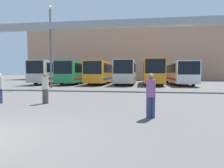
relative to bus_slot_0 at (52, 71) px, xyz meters
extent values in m
cube|color=tan|center=(9.24, 21.79, 4.05)|extent=(45.54, 12.00, 11.84)
cube|color=gray|center=(9.24, -8.15, 4.66)|extent=(26.01, 0.80, 0.70)
cube|color=beige|center=(0.00, 0.01, -0.07)|extent=(2.50, 10.10, 2.90)
cube|color=black|center=(0.00, -5.02, 0.47)|extent=(2.30, 0.06, 1.62)
cube|color=black|center=(0.00, 0.01, 0.47)|extent=(2.53, 8.58, 1.22)
cube|color=black|center=(0.00, 0.01, -1.00)|extent=(2.53, 9.59, 0.24)
cylinder|color=black|center=(-1.09, -2.82, -1.39)|extent=(0.28, 0.96, 0.96)
cylinder|color=black|center=(1.09, -2.82, -1.39)|extent=(0.28, 0.96, 0.96)
cylinder|color=black|center=(-1.09, 2.84, -1.39)|extent=(0.28, 0.96, 0.96)
cylinder|color=black|center=(1.09, 2.84, -1.39)|extent=(0.28, 0.96, 0.96)
cube|color=#268C4C|center=(3.69, 0.41, -0.12)|extent=(2.57, 10.90, 2.81)
cube|color=black|center=(3.69, -5.02, 0.40)|extent=(2.36, 0.06, 1.57)
cube|color=black|center=(3.69, 0.41, 0.40)|extent=(2.60, 9.26, 1.18)
cube|color=red|center=(3.69, 0.41, -1.01)|extent=(2.60, 10.35, 0.24)
cylinder|color=black|center=(2.57, -2.64, -1.42)|extent=(0.28, 0.91, 0.91)
cylinder|color=black|center=(4.82, -2.64, -1.42)|extent=(0.28, 0.91, 0.91)
cylinder|color=black|center=(2.57, 3.46, -1.42)|extent=(0.28, 0.91, 0.91)
cylinder|color=black|center=(4.82, 3.46, -1.42)|extent=(0.28, 0.91, 0.91)
cube|color=orange|center=(7.39, 1.13, -0.13)|extent=(2.50, 12.33, 2.78)
cube|color=black|center=(7.39, -5.02, 0.38)|extent=(2.30, 0.06, 1.56)
cube|color=black|center=(7.39, 1.13, 0.38)|extent=(2.53, 10.48, 1.17)
cube|color=#1966B2|center=(7.39, 1.13, -1.02)|extent=(2.53, 11.71, 0.24)
cylinder|color=black|center=(6.30, -2.33, -1.39)|extent=(0.28, 0.96, 0.96)
cylinder|color=black|center=(8.48, -2.33, -1.39)|extent=(0.28, 0.96, 0.96)
cylinder|color=black|center=(6.30, 4.58, -1.39)|extent=(0.28, 0.96, 0.96)
cylinder|color=black|center=(8.48, 4.58, -1.39)|extent=(0.28, 0.96, 0.96)
cube|color=beige|center=(11.08, 0.10, -0.07)|extent=(2.47, 10.27, 2.90)
cube|color=black|center=(11.08, -5.02, 0.47)|extent=(2.28, 0.06, 1.62)
cube|color=black|center=(11.08, 0.10, 0.47)|extent=(2.50, 8.73, 1.22)
cube|color=#268C4C|center=(11.08, 0.10, -1.00)|extent=(2.50, 9.76, 0.24)
cylinder|color=black|center=(10.01, -2.78, -1.39)|extent=(0.28, 0.97, 0.97)
cylinder|color=black|center=(12.16, -2.78, -1.39)|extent=(0.28, 0.97, 0.97)
cylinder|color=black|center=(10.01, 2.97, -1.39)|extent=(0.28, 0.97, 0.97)
cylinder|color=black|center=(12.16, 2.97, -1.39)|extent=(0.28, 0.97, 0.97)
cube|color=orange|center=(14.78, 0.90, -0.03)|extent=(2.49, 11.87, 2.98)
cube|color=black|center=(14.78, -5.02, 0.52)|extent=(2.29, 0.06, 1.67)
cube|color=black|center=(14.78, 0.90, 0.52)|extent=(2.52, 10.09, 1.25)
cube|color=red|center=(14.78, 0.90, -0.98)|extent=(2.52, 11.27, 0.24)
cylinder|color=black|center=(13.69, -2.43, -1.41)|extent=(0.28, 0.92, 0.92)
cylinder|color=black|center=(15.86, -2.43, -1.41)|extent=(0.28, 0.92, 0.92)
cylinder|color=black|center=(13.69, 4.22, -1.41)|extent=(0.28, 0.92, 0.92)
cylinder|color=black|center=(15.86, 4.22, -1.41)|extent=(0.28, 0.92, 0.92)
cube|color=silver|center=(18.47, 0.94, -0.18)|extent=(2.60, 11.95, 2.68)
cube|color=black|center=(18.47, -5.02, 0.31)|extent=(2.39, 0.06, 1.50)
cube|color=black|center=(18.47, 0.94, 0.31)|extent=(2.63, 10.16, 1.13)
cube|color=red|center=(18.47, 0.94, -1.04)|extent=(2.63, 11.35, 0.24)
cylinder|color=black|center=(17.33, -2.41, -1.33)|extent=(0.28, 1.08, 1.08)
cylinder|color=black|center=(19.61, -2.41, -1.33)|extent=(0.28, 1.08, 1.08)
cylinder|color=black|center=(17.33, 4.28, -1.33)|extent=(0.28, 1.08, 1.08)
cylinder|color=black|center=(19.61, 4.28, -1.33)|extent=(0.28, 1.08, 1.08)
cylinder|color=navy|center=(13.65, -20.89, -1.48)|extent=(0.18, 0.18, 0.78)
cylinder|color=navy|center=(13.50, -20.94, -1.48)|extent=(0.18, 0.18, 0.78)
cylinder|color=#8C4C8C|center=(13.58, -20.92, -0.77)|extent=(0.34, 0.34, 0.65)
sphere|color=#8C6647|center=(13.58, -20.92, -0.34)|extent=(0.21, 0.21, 0.21)
cylinder|color=brown|center=(8.19, -18.28, -1.48)|extent=(0.18, 0.18, 0.78)
cylinder|color=brown|center=(8.04, -18.28, -1.48)|extent=(0.18, 0.18, 0.78)
cylinder|color=beige|center=(8.12, -18.28, -0.77)|extent=(0.34, 0.34, 0.65)
sphere|color=#8C6647|center=(8.12, -18.28, -0.34)|extent=(0.21, 0.21, 0.21)
cylinder|color=navy|center=(5.68, -18.57, -1.48)|extent=(0.18, 0.18, 0.78)
cylinder|color=#595B60|center=(3.66, -8.15, 2.30)|extent=(0.20, 0.20, 8.35)
sphere|color=beige|center=(3.66, -8.15, 6.63)|extent=(0.36, 0.36, 0.36)
camera|label=1|loc=(13.23, -28.31, -0.19)|focal=32.00mm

